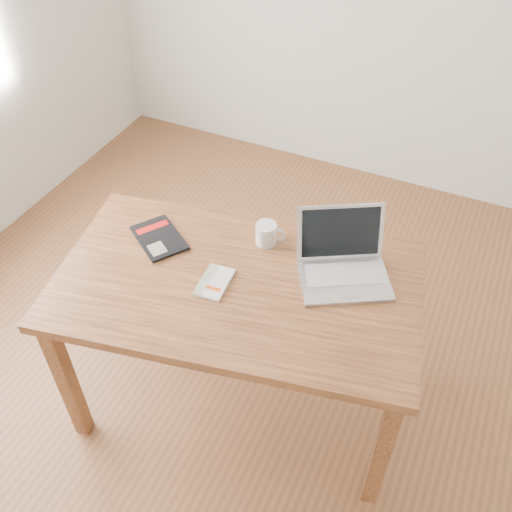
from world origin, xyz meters
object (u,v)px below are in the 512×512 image
at_px(black_guidebook, 159,238).
at_px(laptop, 343,263).
at_px(desk, 238,298).
at_px(white_guidebook, 214,282).
at_px(coffee_mug, 267,233).

relative_size(black_guidebook, laptop, 0.67).
height_order(desk, white_guidebook, white_guidebook).
xyz_separation_m(desk, coffee_mug, (0.01, 0.25, 0.14)).
relative_size(white_guidebook, laptop, 0.41).
bearing_deg(laptop, black_guidebook, 161.07).
bearing_deg(desk, coffee_mug, 76.43).
bearing_deg(coffee_mug, black_guidebook, -173.50).
xyz_separation_m(white_guidebook, coffee_mug, (0.08, 0.29, 0.04)).
bearing_deg(white_guidebook, desk, 26.55).
distance_m(black_guidebook, laptop, 0.74).
distance_m(desk, white_guidebook, 0.13).
height_order(desk, black_guidebook, black_guidebook).
xyz_separation_m(desk, white_guidebook, (-0.07, -0.04, 0.10)).
relative_size(laptop, coffee_mug, 3.57).
bearing_deg(white_guidebook, black_guidebook, 153.36).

